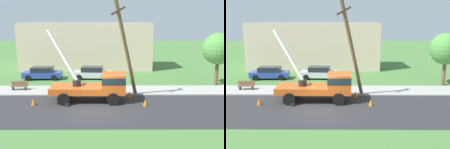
% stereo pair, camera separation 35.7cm
% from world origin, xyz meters
% --- Properties ---
extents(ground_plane, '(120.00, 120.00, 0.00)m').
position_xyz_m(ground_plane, '(0.00, 12.00, 0.00)').
color(ground_plane, '#477538').
extents(road_asphalt, '(80.00, 7.70, 0.01)m').
position_xyz_m(road_asphalt, '(0.00, 0.00, 0.00)').
color(road_asphalt, '#2B2B2D').
rests_on(road_asphalt, ground).
extents(sidewalk_strip, '(80.00, 3.43, 0.10)m').
position_xyz_m(sidewalk_strip, '(0.00, 5.56, 0.05)').
color(sidewalk_strip, '#9E9E99').
rests_on(sidewalk_strip, ground).
extents(utility_truck, '(6.76, 3.20, 5.98)m').
position_xyz_m(utility_truck, '(0.18, 2.26, 1.41)').
color(utility_truck, '#C65119').
rests_on(utility_truck, ground).
extents(leaning_utility_pole, '(2.55, 3.03, 8.57)m').
position_xyz_m(leaning_utility_pole, '(2.52, 2.99, 4.38)').
color(leaning_utility_pole, brown).
rests_on(leaning_utility_pole, ground).
extents(traffic_cone_ahead, '(0.36, 0.36, 0.56)m').
position_xyz_m(traffic_cone_ahead, '(3.99, 0.92, 0.28)').
color(traffic_cone_ahead, orange).
rests_on(traffic_cone_ahead, ground).
extents(traffic_cone_behind, '(0.36, 0.36, 0.56)m').
position_xyz_m(traffic_cone_behind, '(-4.99, 1.14, 0.28)').
color(traffic_cone_behind, orange).
rests_on(traffic_cone_behind, ground).
extents(traffic_cone_curbside, '(0.36, 0.36, 0.56)m').
position_xyz_m(traffic_cone_curbside, '(2.89, 3.29, 0.28)').
color(traffic_cone_curbside, orange).
rests_on(traffic_cone_curbside, ground).
extents(parked_sedan_blue, '(4.47, 2.14, 1.42)m').
position_xyz_m(parked_sedan_blue, '(-6.68, 10.91, 0.71)').
color(parked_sedan_blue, '#263F99').
rests_on(parked_sedan_blue, ground).
extents(parked_sedan_silver, '(4.50, 2.18, 1.42)m').
position_xyz_m(parked_sedan_silver, '(-0.89, 11.04, 0.71)').
color(parked_sedan_silver, '#B7B7BF').
rests_on(parked_sedan_silver, ground).
extents(park_bench, '(1.60, 0.45, 0.90)m').
position_xyz_m(park_bench, '(-7.60, 5.63, 0.46)').
color(park_bench, brown).
rests_on(park_bench, ground).
extents(roadside_tree_near, '(3.27, 3.27, 5.46)m').
position_xyz_m(roadside_tree_near, '(12.39, 7.95, 3.80)').
color(roadside_tree_near, brown).
rests_on(roadside_tree_near, ground).
extents(lowrise_building_backdrop, '(18.00, 6.00, 6.40)m').
position_xyz_m(lowrise_building_backdrop, '(-2.15, 18.49, 3.20)').
color(lowrise_building_backdrop, '#C6B293').
rests_on(lowrise_building_backdrop, ground).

